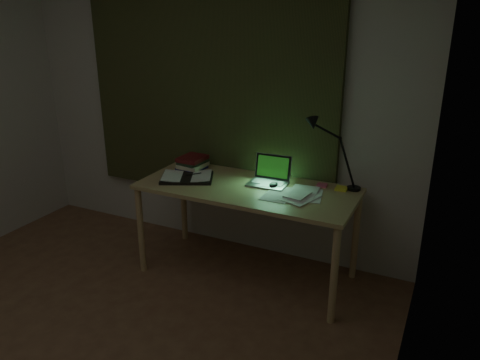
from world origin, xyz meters
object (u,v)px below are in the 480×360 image
object	(u,v)px
open_textbook	(187,177)
book_stack	(193,163)
laptop	(268,172)
desk_lamp	(357,154)
desk	(247,231)
loose_papers	(292,193)

from	to	relation	value
open_textbook	book_stack	distance (m)	0.23
laptop	desk_lamp	xyz separation A→B (m)	(0.60, 0.18, 0.16)
desk	laptop	size ratio (longest dim) A/B	5.03
open_textbook	book_stack	xyz separation A→B (m)	(-0.08, 0.21, 0.04)
laptop	loose_papers	bearing A→B (deg)	-25.19
desk	open_textbook	world-z (taller)	open_textbook
laptop	loose_papers	xyz separation A→B (m)	(0.23, -0.10, -0.09)
open_textbook	loose_papers	world-z (taller)	open_textbook
laptop	open_textbook	xyz separation A→B (m)	(-0.60, -0.15, -0.08)
desk	laptop	xyz separation A→B (m)	(0.12, 0.10, 0.47)
desk	desk_lamp	distance (m)	1.00
desk	desk_lamp	xyz separation A→B (m)	(0.72, 0.28, 0.63)
open_textbook	laptop	bearing A→B (deg)	-11.21
loose_papers	desk	bearing A→B (deg)	179.95
desk	loose_papers	world-z (taller)	loose_papers
book_stack	desk	bearing A→B (deg)	-16.21
laptop	open_textbook	bearing A→B (deg)	-168.00
book_stack	desk_lamp	world-z (taller)	desk_lamp
book_stack	desk_lamp	bearing A→B (deg)	5.18
desk	loose_papers	bearing A→B (deg)	-0.05
desk	loose_papers	distance (m)	0.51
desk	book_stack	world-z (taller)	book_stack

